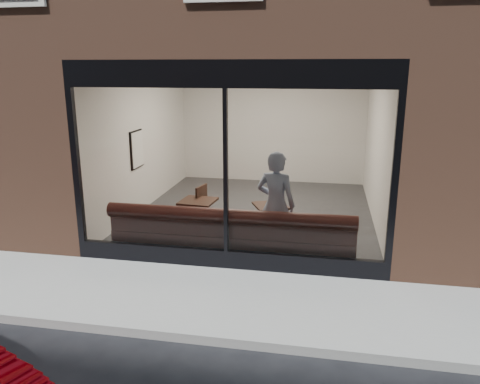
% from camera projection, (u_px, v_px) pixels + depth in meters
% --- Properties ---
extents(ground, '(120.00, 120.00, 0.00)m').
position_uv_depth(ground, '(190.00, 339.00, 5.50)').
color(ground, black).
rests_on(ground, ground).
extents(sidewalk_near, '(40.00, 2.00, 0.01)m').
position_uv_depth(sidewalk_near, '(210.00, 298.00, 6.45)').
color(sidewalk_near, gray).
rests_on(sidewalk_near, ground).
extents(kerb_near, '(40.00, 0.10, 0.12)m').
position_uv_depth(kerb_near, '(188.00, 337.00, 5.44)').
color(kerb_near, gray).
rests_on(kerb_near, ground).
extents(host_building_pier_left, '(2.50, 12.00, 3.20)m').
position_uv_depth(host_building_pier_left, '(142.00, 121.00, 13.35)').
color(host_building_pier_left, brown).
rests_on(host_building_pier_left, ground).
extents(host_building_pier_right, '(2.50, 12.00, 3.20)m').
position_uv_depth(host_building_pier_right, '(417.00, 127.00, 12.02)').
color(host_building_pier_right, brown).
rests_on(host_building_pier_right, ground).
extents(host_building_backfill, '(5.00, 6.00, 3.20)m').
position_uv_depth(host_building_backfill, '(283.00, 114.00, 15.53)').
color(host_building_backfill, brown).
rests_on(host_building_backfill, ground).
extents(cafe_floor, '(6.00, 6.00, 0.00)m').
position_uv_depth(cafe_floor, '(255.00, 212.00, 10.24)').
color(cafe_floor, '#2D2D30').
rests_on(cafe_floor, ground).
extents(cafe_ceiling, '(6.00, 6.00, 0.00)m').
position_uv_depth(cafe_ceiling, '(256.00, 62.00, 9.42)').
color(cafe_ceiling, white).
rests_on(cafe_ceiling, host_building_upper).
extents(cafe_wall_back, '(5.00, 0.00, 5.00)m').
position_uv_depth(cafe_wall_back, '(272.00, 124.00, 12.67)').
color(cafe_wall_back, silver).
rests_on(cafe_wall_back, ground).
extents(cafe_wall_left, '(0.00, 6.00, 6.00)m').
position_uv_depth(cafe_wall_left, '(144.00, 137.00, 10.28)').
color(cafe_wall_left, silver).
rests_on(cafe_wall_left, ground).
extents(cafe_wall_right, '(0.00, 6.00, 6.00)m').
position_uv_depth(cafe_wall_right, '(378.00, 144.00, 9.39)').
color(cafe_wall_right, silver).
rests_on(cafe_wall_right, ground).
extents(storefront_kick, '(5.00, 0.10, 0.30)m').
position_uv_depth(storefront_kick, '(226.00, 259.00, 7.41)').
color(storefront_kick, black).
rests_on(storefront_kick, ground).
extents(storefront_header, '(5.00, 0.10, 0.40)m').
position_uv_depth(storefront_header, '(225.00, 74.00, 6.67)').
color(storefront_header, black).
rests_on(storefront_header, host_building_upper).
extents(storefront_mullion, '(0.06, 0.10, 2.50)m').
position_uv_depth(storefront_mullion, '(226.00, 173.00, 7.05)').
color(storefront_mullion, black).
rests_on(storefront_mullion, storefront_kick).
extents(storefront_glass, '(4.80, 0.00, 4.80)m').
position_uv_depth(storefront_glass, '(225.00, 173.00, 7.02)').
color(storefront_glass, white).
rests_on(storefront_glass, storefront_kick).
extents(banquette, '(4.00, 0.55, 0.45)m').
position_uv_depth(banquette, '(231.00, 245.00, 7.77)').
color(banquette, '#3E1816').
rests_on(banquette, cafe_floor).
extents(person, '(0.74, 0.57, 1.79)m').
position_uv_depth(person, '(276.00, 205.00, 7.71)').
color(person, '#96A8C7').
rests_on(person, cafe_floor).
extents(cafe_table_left, '(0.66, 0.66, 0.04)m').
position_uv_depth(cafe_table_left, '(198.00, 201.00, 8.48)').
color(cafe_table_left, '#301B13').
rests_on(cafe_table_left, cafe_floor).
extents(cafe_table_right, '(0.72, 0.72, 0.04)m').
position_uv_depth(cafe_table_right, '(271.00, 206.00, 8.21)').
color(cafe_table_right, '#301B13').
rests_on(cafe_table_right, cafe_floor).
extents(cafe_chair_left, '(0.49, 0.49, 0.04)m').
position_uv_depth(cafe_chair_left, '(193.00, 221.00, 8.98)').
color(cafe_chair_left, '#301B13').
rests_on(cafe_chair_left, cafe_floor).
extents(wall_poster, '(0.02, 0.56, 0.74)m').
position_uv_depth(wall_poster, '(137.00, 149.00, 9.87)').
color(wall_poster, white).
rests_on(wall_poster, cafe_wall_left).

